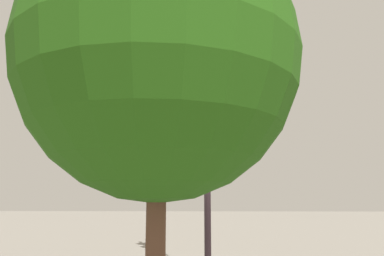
{
  "coord_description": "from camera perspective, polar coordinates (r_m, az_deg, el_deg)",
  "views": [
    {
      "loc": [
        -11.55,
        -0.02,
        2.19
      ],
      "look_at": [
        0.8,
        0.5,
        4.51
      ],
      "focal_mm": 35.57,
      "sensor_mm": 36.0,
      "label": 1
    }
  ],
  "objects": [
    {
      "name": "signal_pole_assembly",
      "position": [
        13.74,
        -0.47,
        2.93
      ],
      "size": [
        6.03,
        2.46,
        7.43
      ],
      "color": "black",
      "rests_on": "ground_plane"
    },
    {
      "name": "tree_near",
      "position": [
        5.77,
        -5.02,
        9.7
      ],
      "size": [
        4.14,
        4.14,
        6.27
      ],
      "color": "brown",
      "rests_on": "ground_plane"
    }
  ]
}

